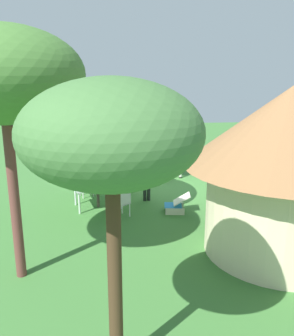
{
  "coord_description": "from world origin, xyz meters",
  "views": [
    {
      "loc": [
        2.22,
        13.41,
        4.43
      ],
      "look_at": [
        0.95,
        0.61,
        1.0
      ],
      "focal_mm": 39.2,
      "sensor_mm": 36.0,
      "label": 1
    }
  ],
  "objects_px": {
    "standing_watcher": "(238,153)",
    "acacia_tree_right_background": "(111,136)",
    "patio_chair_near_hut": "(85,182)",
    "zebra_nearest_camera": "(165,155)",
    "zebra_by_umbrella": "(94,154)",
    "zebra_toward_hut": "(262,171)",
    "acacia_tree_far_lawn": "(2,76)",
    "patio_chair_east_end": "(123,202)",
    "guest_behind_table": "(130,166)",
    "striped_lounge_chair": "(176,204)",
    "patio_dining_table": "(98,188)",
    "guest_beside_umbrella": "(147,174)",
    "thatched_hut": "(286,161)",
    "shade_umbrella": "(95,120)"
  },
  "relations": [
    {
      "from": "patio_chair_near_hut",
      "to": "zebra_nearest_camera",
      "type": "distance_m",
      "value": 3.77
    },
    {
      "from": "shade_umbrella",
      "to": "acacia_tree_right_background",
      "type": "relative_size",
      "value": 0.93
    },
    {
      "from": "patio_dining_table",
      "to": "zebra_nearest_camera",
      "type": "height_order",
      "value": "zebra_nearest_camera"
    },
    {
      "from": "guest_beside_umbrella",
      "to": "acacia_tree_right_background",
      "type": "height_order",
      "value": "acacia_tree_right_background"
    },
    {
      "from": "patio_chair_east_end",
      "to": "acacia_tree_right_background",
      "type": "bearing_deg",
      "value": -131.39
    },
    {
      "from": "patio_chair_near_hut",
      "to": "patio_dining_table",
      "type": "bearing_deg",
      "value": 90.0
    },
    {
      "from": "standing_watcher",
      "to": "acacia_tree_far_lawn",
      "type": "height_order",
      "value": "acacia_tree_far_lawn"
    },
    {
      "from": "thatched_hut",
      "to": "patio_chair_near_hut",
      "type": "bearing_deg",
      "value": -43.12
    },
    {
      "from": "guest_behind_table",
      "to": "zebra_toward_hut",
      "type": "xyz_separation_m",
      "value": [
        -4.72,
        0.9,
        -0.05
      ]
    },
    {
      "from": "zebra_by_umbrella",
      "to": "striped_lounge_chair",
      "type": "bearing_deg",
      "value": -59.72
    },
    {
      "from": "patio_chair_near_hut",
      "to": "guest_beside_umbrella",
      "type": "bearing_deg",
      "value": 138.86
    },
    {
      "from": "shade_umbrella",
      "to": "patio_chair_near_hut",
      "type": "xyz_separation_m",
      "value": [
        0.48,
        -1.19,
        -2.39
      ]
    },
    {
      "from": "patio_chair_near_hut",
      "to": "zebra_nearest_camera",
      "type": "xyz_separation_m",
      "value": [
        -3.19,
        -1.95,
        0.47
      ]
    },
    {
      "from": "shade_umbrella",
      "to": "patio_chair_near_hut",
      "type": "relative_size",
      "value": 4.51
    },
    {
      "from": "zebra_toward_hut",
      "to": "standing_watcher",
      "type": "bearing_deg",
      "value": -106.31
    },
    {
      "from": "guest_beside_umbrella",
      "to": "striped_lounge_chair",
      "type": "bearing_deg",
      "value": -65.24
    },
    {
      "from": "thatched_hut",
      "to": "zebra_by_umbrella",
      "type": "distance_m",
      "value": 8.83
    },
    {
      "from": "thatched_hut",
      "to": "patio_dining_table",
      "type": "relative_size",
      "value": 2.91
    },
    {
      "from": "shade_umbrella",
      "to": "zebra_nearest_camera",
      "type": "height_order",
      "value": "shade_umbrella"
    },
    {
      "from": "guest_beside_umbrella",
      "to": "zebra_nearest_camera",
      "type": "height_order",
      "value": "guest_beside_umbrella"
    },
    {
      "from": "striped_lounge_chair",
      "to": "standing_watcher",
      "type": "bearing_deg",
      "value": -33.73
    },
    {
      "from": "guest_beside_umbrella",
      "to": "acacia_tree_right_background",
      "type": "relative_size",
      "value": 0.37
    },
    {
      "from": "patio_chair_near_hut",
      "to": "guest_behind_table",
      "type": "height_order",
      "value": "guest_behind_table"
    },
    {
      "from": "shade_umbrella",
      "to": "zebra_nearest_camera",
      "type": "xyz_separation_m",
      "value": [
        -2.71,
        -3.14,
        -1.92
      ]
    },
    {
      "from": "standing_watcher",
      "to": "zebra_toward_hut",
      "type": "relative_size",
      "value": 0.81
    },
    {
      "from": "thatched_hut",
      "to": "guest_behind_table",
      "type": "xyz_separation_m",
      "value": [
        3.44,
        -5.12,
        -1.36
      ]
    },
    {
      "from": "guest_behind_table",
      "to": "acacia_tree_far_lawn",
      "type": "height_order",
      "value": "acacia_tree_far_lawn"
    },
    {
      "from": "striped_lounge_chair",
      "to": "acacia_tree_right_background",
      "type": "bearing_deg",
      "value": 169.29
    },
    {
      "from": "zebra_nearest_camera",
      "to": "acacia_tree_far_lawn",
      "type": "relative_size",
      "value": 0.42
    },
    {
      "from": "standing_watcher",
      "to": "acacia_tree_right_background",
      "type": "bearing_deg",
      "value": 138.7
    },
    {
      "from": "zebra_nearest_camera",
      "to": "zebra_toward_hut",
      "type": "bearing_deg",
      "value": -140.56
    },
    {
      "from": "shade_umbrella",
      "to": "striped_lounge_chair",
      "type": "distance_m",
      "value": 3.74
    },
    {
      "from": "striped_lounge_chair",
      "to": "zebra_nearest_camera",
      "type": "relative_size",
      "value": 0.39
    },
    {
      "from": "patio_chair_near_hut",
      "to": "striped_lounge_chair",
      "type": "xyz_separation_m",
      "value": [
        -3.01,
        1.91,
        -0.27
      ]
    },
    {
      "from": "standing_watcher",
      "to": "guest_behind_table",
      "type": "bearing_deg",
      "value": 95.45
    },
    {
      "from": "guest_beside_umbrella",
      "to": "acacia_tree_far_lawn",
      "type": "height_order",
      "value": "acacia_tree_far_lawn"
    },
    {
      "from": "zebra_toward_hut",
      "to": "patio_chair_near_hut",
      "type": "bearing_deg",
      "value": -21.82
    },
    {
      "from": "shade_umbrella",
      "to": "zebra_by_umbrella",
      "type": "bearing_deg",
      "value": -85.9
    },
    {
      "from": "thatched_hut",
      "to": "acacia_tree_far_lawn",
      "type": "distance_m",
      "value": 6.53
    },
    {
      "from": "zebra_by_umbrella",
      "to": "acacia_tree_far_lawn",
      "type": "bearing_deg",
      "value": -101.85
    },
    {
      "from": "patio_chair_east_end",
      "to": "striped_lounge_chair",
      "type": "bearing_deg",
      "value": -28.99
    },
    {
      "from": "patio_chair_near_hut",
      "to": "zebra_by_umbrella",
      "type": "xyz_separation_m",
      "value": [
        -0.22,
        -2.47,
        0.5
      ]
    },
    {
      "from": "striped_lounge_chair",
      "to": "zebra_nearest_camera",
      "type": "distance_m",
      "value": 3.93
    },
    {
      "from": "guest_beside_umbrella",
      "to": "striped_lounge_chair",
      "type": "height_order",
      "value": "guest_beside_umbrella"
    },
    {
      "from": "guest_beside_umbrella",
      "to": "zebra_toward_hut",
      "type": "relative_size",
      "value": 0.79
    },
    {
      "from": "acacia_tree_right_background",
      "to": "acacia_tree_far_lawn",
      "type": "xyz_separation_m",
      "value": [
        2.07,
        -2.87,
        0.71
      ]
    },
    {
      "from": "thatched_hut",
      "to": "acacia_tree_far_lawn",
      "type": "xyz_separation_m",
      "value": [
        6.2,
        0.54,
        1.98
      ]
    },
    {
      "from": "thatched_hut",
      "to": "guest_beside_umbrella",
      "type": "height_order",
      "value": "thatched_hut"
    },
    {
      "from": "zebra_nearest_camera",
      "to": "zebra_by_umbrella",
      "type": "xyz_separation_m",
      "value": [
        2.97,
        -0.52,
        0.03
      ]
    },
    {
      "from": "zebra_toward_hut",
      "to": "acacia_tree_right_background",
      "type": "height_order",
      "value": "acacia_tree_right_background"
    }
  ]
}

